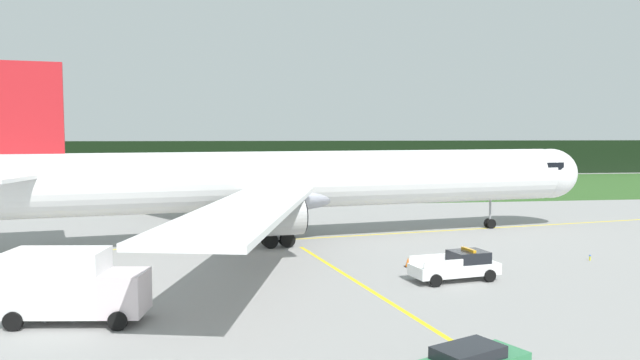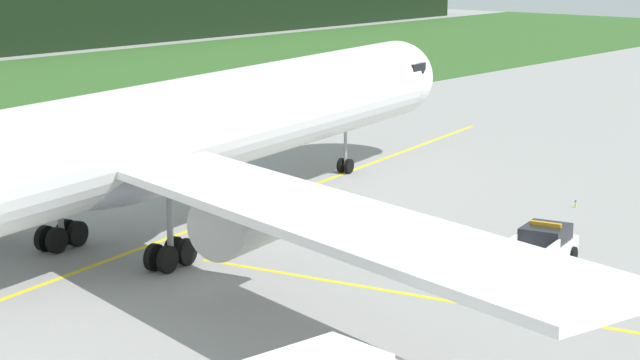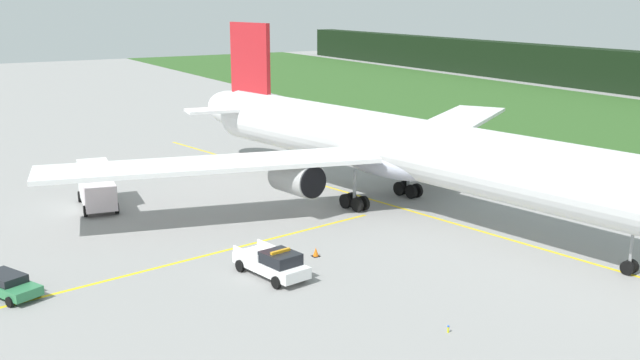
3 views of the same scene
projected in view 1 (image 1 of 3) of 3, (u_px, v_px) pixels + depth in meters
ground at (270, 258)px, 44.00m from camera, size 320.00×320.00×0.00m
grass_verge at (248, 188)px, 99.80m from camera, size 320.00×49.32×0.04m
distant_tree_line at (244, 158)px, 129.53m from camera, size 288.00×4.92×7.48m
taxiway_centerline_main at (307, 238)px, 52.14m from camera, size 75.85×13.58×0.01m
taxiway_centerline_spur at (374, 293)px, 34.36m from camera, size 5.35×28.89×0.01m
airliner at (298, 181)px, 51.49m from camera, size 56.94×52.19×14.32m
ops_pickup_truck at (458, 266)px, 37.19m from camera, size 5.72×3.04×1.94m
catering_truck at (72, 285)px, 28.77m from camera, size 6.67×3.41×3.67m
apron_cone at (408, 262)px, 41.04m from camera, size 0.49×0.49×0.62m
taxiway_edge_light_east at (590, 257)px, 43.09m from camera, size 0.12×0.12×0.41m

